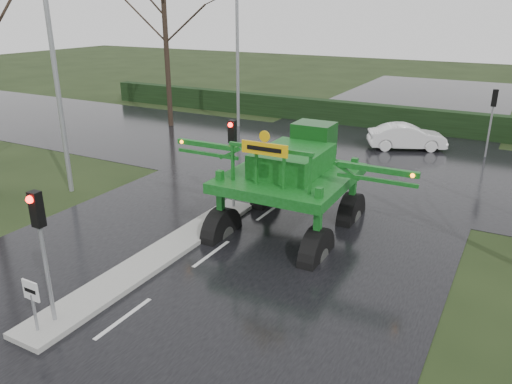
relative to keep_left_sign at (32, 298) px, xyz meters
The scene contains 14 objects.
ground 2.25m from the keep_left_sign, 49.10° to the left, with size 140.00×140.00×0.00m, color black.
road_main 11.62m from the keep_left_sign, 83.55° to the left, with size 14.00×80.00×0.02m, color black.
road_cross 17.58m from the keep_left_sign, 85.75° to the left, with size 80.00×12.00×0.02m, color black.
median_island 4.60m from the keep_left_sign, 90.00° to the left, with size 1.20×10.00×0.16m, color gray.
hedge_row 25.54m from the keep_left_sign, 87.08° to the left, with size 44.00×0.90×1.50m, color black.
keep_left_sign is the anchor object (origin of this frame).
traffic_signal_near 1.61m from the keep_left_sign, 90.00° to the left, with size 0.26×0.33×3.52m.
traffic_signal_mid 9.12m from the keep_left_sign, 90.00° to the left, with size 0.26×0.33×3.52m.
traffic_signal_far 22.93m from the keep_left_sign, 70.07° to the left, with size 0.26×0.33×3.52m.
street_light_left_near 11.32m from the keep_left_sign, 132.59° to the left, with size 3.85×0.30×10.00m.
street_light_left_far 23.11m from the keep_left_sign, 107.78° to the left, with size 3.85×0.30×10.00m.
tree_left_far 23.30m from the keep_left_sign, 119.87° to the left, with size 7.70×7.70×13.26m.
crop_sprayer 7.25m from the keep_left_sign, 83.59° to the left, with size 8.73×5.49×4.88m.
white_sedan 21.47m from the keep_left_sign, 79.85° to the left, with size 1.44×4.14×1.36m, color white.
Camera 1 is at (8.06, -7.74, 7.39)m, focal length 35.00 mm.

